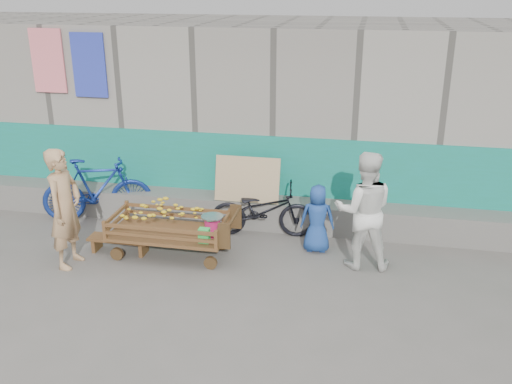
% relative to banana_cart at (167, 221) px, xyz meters
% --- Properties ---
extents(ground, '(80.00, 80.00, 0.00)m').
position_rel_banana_cart_xyz_m(ground, '(0.60, -1.09, -0.51)').
color(ground, '#5D5B55').
rests_on(ground, ground).
extents(building_wall, '(12.00, 3.50, 3.00)m').
position_rel_banana_cart_xyz_m(building_wall, '(0.60, 2.96, 0.95)').
color(building_wall, gray).
rests_on(building_wall, ground).
extents(banana_cart, '(1.77, 0.81, 0.76)m').
position_rel_banana_cart_xyz_m(banana_cart, '(0.00, 0.00, 0.00)').
color(banana_cart, brown).
rests_on(banana_cart, ground).
extents(bench, '(0.89, 0.27, 0.22)m').
position_rel_banana_cart_xyz_m(bench, '(-0.70, -0.06, -0.35)').
color(bench, brown).
rests_on(bench, ground).
extents(vendor_man, '(0.43, 0.62, 1.65)m').
position_rel_banana_cart_xyz_m(vendor_man, '(-1.21, -0.53, 0.31)').
color(vendor_man, tan).
rests_on(vendor_man, ground).
extents(woman, '(0.84, 0.69, 1.62)m').
position_rel_banana_cart_xyz_m(woman, '(2.68, 0.22, 0.30)').
color(woman, white).
rests_on(woman, ground).
extents(child, '(0.50, 0.34, 0.99)m').
position_rel_banana_cart_xyz_m(child, '(2.04, 0.55, -0.01)').
color(child, '#1E4390').
rests_on(child, ground).
extents(bicycle_dark, '(1.62, 0.76, 0.82)m').
position_rel_banana_cart_xyz_m(bicycle_dark, '(1.19, 0.90, -0.10)').
color(bicycle_dark, black).
rests_on(bicycle_dark, ground).
extents(bicycle_blue, '(1.79, 1.03, 1.04)m').
position_rel_banana_cart_xyz_m(bicycle_blue, '(-1.51, 0.96, 0.01)').
color(bicycle_blue, navy).
rests_on(bicycle_blue, ground).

